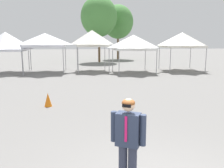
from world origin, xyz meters
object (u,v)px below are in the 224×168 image
canopy_tent_left_of_center (92,38)px  canopy_tent_behind_left (134,43)px  canopy_tent_behind_right (45,40)px  traffic_cone_lot_center (48,100)px  person_foreground (128,139)px  canopy_tent_far_left (6,42)px  tree_behind_tents_center (99,17)px  canopy_tent_behind_center (182,40)px  tree_behind_tents_right (118,22)px

canopy_tent_left_of_center → canopy_tent_behind_left: (3.47, -1.40, -0.35)m
canopy_tent_behind_right → traffic_cone_lot_center: 11.52m
canopy_tent_behind_left → person_foreground: (-3.59, -16.30, -1.53)m
canopy_tent_far_left → canopy_tent_behind_right: bearing=-2.3°
person_foreground → tree_behind_tents_center: 26.92m
canopy_tent_behind_center → traffic_cone_lot_center: bearing=-133.8°
traffic_cone_lot_center → person_foreground: bearing=-69.7°
canopy_tent_behind_center → traffic_cone_lot_center: 15.32m
canopy_tent_behind_right → traffic_cone_lot_center: canopy_tent_behind_right is taller
canopy_tent_behind_right → tree_behind_tents_center: 11.02m
tree_behind_tents_right → canopy_tent_behind_right: bearing=-121.7°
tree_behind_tents_center → traffic_cone_lot_center: (-3.63, -20.38, -5.31)m
canopy_tent_left_of_center → tree_behind_tents_center: tree_behind_tents_center is taller
person_foreground → traffic_cone_lot_center: 6.56m
canopy_tent_behind_right → tree_behind_tents_center: tree_behind_tents_center is taller
canopy_tent_behind_left → tree_behind_tents_center: size_ratio=0.42×
canopy_tent_behind_right → person_foreground: (3.90, -17.24, -1.73)m
canopy_tent_behind_right → canopy_tent_behind_left: canopy_tent_behind_right is taller
canopy_tent_far_left → person_foreground: 18.85m
canopy_tent_behind_right → canopy_tent_left_of_center: canopy_tent_left_of_center is taller
canopy_tent_far_left → canopy_tent_behind_right: size_ratio=1.03×
canopy_tent_far_left → tree_behind_tents_right: tree_behind_tents_right is taller
tree_behind_tents_center → traffic_cone_lot_center: bearing=-100.1°
canopy_tent_behind_right → person_foreground: 17.76m
canopy_tent_far_left → person_foreground: bearing=-67.7°
canopy_tent_behind_right → tree_behind_tents_right: 15.95m
person_foreground → tree_behind_tents_right: (4.38, 30.64, 4.27)m
canopy_tent_left_of_center → canopy_tent_behind_center: bearing=-4.8°
canopy_tent_behind_right → tree_behind_tents_center: bearing=60.3°
canopy_tent_far_left → tree_behind_tents_center: (8.51, 9.12, 2.96)m
canopy_tent_behind_right → canopy_tent_behind_center: 12.11m
canopy_tent_far_left → tree_behind_tents_right: size_ratio=0.45×
canopy_tent_far_left → canopy_tent_behind_center: canopy_tent_behind_center is taller
canopy_tent_behind_right → person_foreground: canopy_tent_behind_right is taller
canopy_tent_behind_right → canopy_tent_left_of_center: 4.05m
canopy_tent_far_left → canopy_tent_behind_right: (3.24, -0.13, 0.12)m
canopy_tent_left_of_center → canopy_tent_behind_left: size_ratio=1.08×
canopy_tent_left_of_center → canopy_tent_behind_center: canopy_tent_left_of_center is taller
traffic_cone_lot_center → canopy_tent_behind_left: bearing=60.1°
canopy_tent_behind_left → person_foreground: bearing=-102.4°
canopy_tent_behind_center → person_foreground: 18.97m
person_foreground → tree_behind_tents_center: bearing=87.0°
canopy_tent_far_left → canopy_tent_left_of_center: 7.27m
tree_behind_tents_center → canopy_tent_left_of_center: bearing=-98.1°
canopy_tent_far_left → canopy_tent_behind_right: canopy_tent_far_left is taller
canopy_tent_behind_center → tree_behind_tents_center: 12.02m
traffic_cone_lot_center → canopy_tent_behind_right: bearing=98.4°
canopy_tent_behind_left → tree_behind_tents_center: tree_behind_tents_center is taller
canopy_tent_far_left → canopy_tent_behind_right: 3.24m
tree_behind_tents_right → traffic_cone_lot_center: (-6.64, -24.53, -5.01)m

